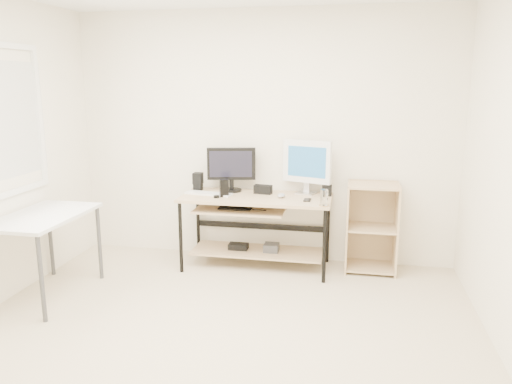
{
  "coord_description": "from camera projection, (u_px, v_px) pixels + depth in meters",
  "views": [
    {
      "loc": [
        0.94,
        -3.13,
        1.87
      ],
      "look_at": [
        0.07,
        1.3,
        0.87
      ],
      "focal_mm": 35.0,
      "sensor_mm": 36.0,
      "label": 1
    }
  ],
  "objects": [
    {
      "name": "black_monitor",
      "position": [
        231.0,
        167.0,
        5.18
      ],
      "size": [
        0.5,
        0.21,
        0.46
      ],
      "rotation": [
        0.0,
        0.0,
        0.21
      ],
      "color": "black",
      "rests_on": "desk"
    },
    {
      "name": "center_speaker",
      "position": [
        263.0,
        189.0,
        5.11
      ],
      "size": [
        0.19,
        0.1,
        0.09
      ],
      "primitive_type": "cube",
      "rotation": [
        0.0,
        0.0,
        -0.14
      ],
      "color": "black",
      "rests_on": "desk"
    },
    {
      "name": "side_table",
      "position": [
        43.0,
        223.0,
        4.33
      ],
      "size": [
        0.6,
        1.0,
        0.75
      ],
      "color": "silver",
      "rests_on": "ground"
    },
    {
      "name": "speaker_right",
      "position": [
        327.0,
        190.0,
        5.02
      ],
      "size": [
        0.1,
        0.1,
        0.11
      ],
      "primitive_type": "cube",
      "rotation": [
        0.0,
        0.0,
        0.12
      ],
      "color": "black",
      "rests_on": "desk"
    },
    {
      "name": "keyboard",
      "position": [
        209.0,
        194.0,
        5.08
      ],
      "size": [
        0.5,
        0.21,
        0.02
      ],
      "primitive_type": "cube",
      "rotation": [
        0.0,
        0.0,
        -0.15
      ],
      "color": "silver",
      "rests_on": "desk"
    },
    {
      "name": "speaker_left",
      "position": [
        198.0,
        181.0,
        5.25
      ],
      "size": [
        0.1,
        0.1,
        0.19
      ],
      "rotation": [
        0.0,
        0.0,
        -0.01
      ],
      "color": "black",
      "rests_on": "desk"
    },
    {
      "name": "room",
      "position": [
        190.0,
        166.0,
        3.36
      ],
      "size": [
        4.01,
        4.01,
        2.62
      ],
      "color": "beige",
      "rests_on": "ground"
    },
    {
      "name": "desk",
      "position": [
        254.0,
        216.0,
        5.06
      ],
      "size": [
        1.5,
        0.65,
        0.75
      ],
      "color": "tan",
      "rests_on": "ground"
    },
    {
      "name": "shelf_unit",
      "position": [
        371.0,
        226.0,
        5.01
      ],
      "size": [
        0.5,
        0.4,
        0.9
      ],
      "color": "tan",
      "rests_on": "ground"
    },
    {
      "name": "mouse",
      "position": [
        281.0,
        195.0,
        4.95
      ],
      "size": [
        0.09,
        0.13,
        0.04
      ],
      "primitive_type": "ellipsoid",
      "rotation": [
        0.0,
        0.0,
        -0.1
      ],
      "color": "#ACACB1",
      "rests_on": "desk"
    },
    {
      "name": "coaster",
      "position": [
        324.0,
        205.0,
        4.62
      ],
      "size": [
        0.11,
        0.11,
        0.01
      ],
      "primitive_type": "cylinder",
      "rotation": [
        0.0,
        0.0,
        0.13
      ],
      "color": "#9B7546",
      "rests_on": "desk"
    },
    {
      "name": "audio_controller",
      "position": [
        224.0,
        188.0,
        4.97
      ],
      "size": [
        0.1,
        0.09,
        0.18
      ],
      "primitive_type": "cube",
      "rotation": [
        0.0,
        0.0,
        0.43
      ],
      "color": "black",
      "rests_on": "desk"
    },
    {
      "name": "white_imac",
      "position": [
        307.0,
        163.0,
        5.05
      ],
      "size": [
        0.51,
        0.21,
        0.55
      ],
      "rotation": [
        0.0,
        0.0,
        -0.31
      ],
      "color": "silver",
      "rests_on": "desk"
    },
    {
      "name": "volume_puck",
      "position": [
        216.0,
        197.0,
        4.93
      ],
      "size": [
        0.08,
        0.08,
        0.02
      ],
      "primitive_type": "cylinder",
      "rotation": [
        0.0,
        0.0,
        -0.43
      ],
      "color": "black",
      "rests_on": "desk"
    },
    {
      "name": "drinking_glass",
      "position": [
        324.0,
        197.0,
        4.6
      ],
      "size": [
        0.08,
        0.08,
        0.15
      ],
      "primitive_type": "cylinder",
      "rotation": [
        0.0,
        0.0,
        0.13
      ],
      "color": "white",
      "rests_on": "coaster"
    },
    {
      "name": "smartphone",
      "position": [
        307.0,
        200.0,
        4.82
      ],
      "size": [
        0.07,
        0.12,
        0.01
      ],
      "primitive_type": "cube",
      "rotation": [
        0.0,
        0.0,
        -0.02
      ],
      "color": "black",
      "rests_on": "desk"
    }
  ]
}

